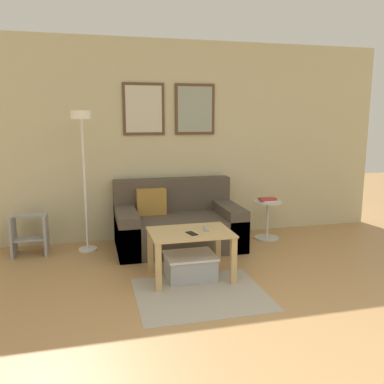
{
  "coord_description": "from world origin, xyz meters",
  "views": [
    {
      "loc": [
        -1.19,
        -1.97,
        1.59
      ],
      "look_at": [
        -0.22,
        1.88,
        0.85
      ],
      "focal_mm": 38.0,
      "sensor_mm": 36.0,
      "label": 1
    }
  ],
  "objects_px": {
    "side_table": "(267,216)",
    "storage_bin": "(190,266)",
    "couch": "(177,225)",
    "step_stool": "(30,233)",
    "floor_lamp": "(83,150)",
    "remote_control": "(206,229)",
    "coffee_table": "(190,241)",
    "book_stack": "(268,200)",
    "cell_phone": "(192,233)"
  },
  "relations": [
    {
      "from": "book_stack",
      "to": "remote_control",
      "type": "xyz_separation_m",
      "value": [
        -1.15,
        -1.05,
        -0.03
      ]
    },
    {
      "from": "storage_bin",
      "to": "remote_control",
      "type": "relative_size",
      "value": 3.29
    },
    {
      "from": "floor_lamp",
      "to": "step_stool",
      "type": "bearing_deg",
      "value": 163.7
    },
    {
      "from": "storage_bin",
      "to": "step_stool",
      "type": "distance_m",
      "value": 2.01
    },
    {
      "from": "book_stack",
      "to": "floor_lamp",
      "type": "bearing_deg",
      "value": -177.21
    },
    {
      "from": "couch",
      "to": "remote_control",
      "type": "xyz_separation_m",
      "value": [
        0.08,
        -1.01,
        0.22
      ]
    },
    {
      "from": "couch",
      "to": "remote_control",
      "type": "height_order",
      "value": "couch"
    },
    {
      "from": "couch",
      "to": "floor_lamp",
      "type": "distance_m",
      "value": 1.45
    },
    {
      "from": "side_table",
      "to": "cell_phone",
      "type": "distance_m",
      "value": 1.75
    },
    {
      "from": "floor_lamp",
      "to": "remote_control",
      "type": "height_order",
      "value": "floor_lamp"
    },
    {
      "from": "couch",
      "to": "side_table",
      "type": "relative_size",
      "value": 3.01
    },
    {
      "from": "book_stack",
      "to": "coffee_table",
      "type": "bearing_deg",
      "value": -140.95
    },
    {
      "from": "book_stack",
      "to": "side_table",
      "type": "bearing_deg",
      "value": -119.59
    },
    {
      "from": "storage_bin",
      "to": "cell_phone",
      "type": "relative_size",
      "value": 3.53
    },
    {
      "from": "side_table",
      "to": "remote_control",
      "type": "xyz_separation_m",
      "value": [
        -1.14,
        -1.03,
        0.19
      ]
    },
    {
      "from": "storage_bin",
      "to": "remote_control",
      "type": "height_order",
      "value": "remote_control"
    },
    {
      "from": "floor_lamp",
      "to": "book_stack",
      "type": "height_order",
      "value": "floor_lamp"
    },
    {
      "from": "coffee_table",
      "to": "floor_lamp",
      "type": "bearing_deg",
      "value": 136.34
    },
    {
      "from": "coffee_table",
      "to": "book_stack",
      "type": "xyz_separation_m",
      "value": [
        1.31,
        1.07,
        0.14
      ]
    },
    {
      "from": "step_stool",
      "to": "cell_phone",
      "type": "bearing_deg",
      "value": -36.89
    },
    {
      "from": "remote_control",
      "to": "step_stool",
      "type": "relative_size",
      "value": 0.32
    },
    {
      "from": "coffee_table",
      "to": "storage_bin",
      "type": "height_order",
      "value": "coffee_table"
    },
    {
      "from": "book_stack",
      "to": "step_stool",
      "type": "height_order",
      "value": "book_stack"
    },
    {
      "from": "floor_lamp",
      "to": "coffee_table",
      "type": "bearing_deg",
      "value": -43.66
    },
    {
      "from": "coffee_table",
      "to": "cell_phone",
      "type": "height_order",
      "value": "cell_phone"
    },
    {
      "from": "cell_phone",
      "to": "book_stack",
      "type": "bearing_deg",
      "value": 26.83
    },
    {
      "from": "coffee_table",
      "to": "cell_phone",
      "type": "distance_m",
      "value": 0.14
    },
    {
      "from": "side_table",
      "to": "remote_control",
      "type": "height_order",
      "value": "side_table"
    },
    {
      "from": "storage_bin",
      "to": "step_stool",
      "type": "xyz_separation_m",
      "value": [
        -1.64,
        1.15,
        0.13
      ]
    },
    {
      "from": "step_stool",
      "to": "floor_lamp",
      "type": "bearing_deg",
      "value": -16.3
    },
    {
      "from": "couch",
      "to": "step_stool",
      "type": "height_order",
      "value": "couch"
    },
    {
      "from": "couch",
      "to": "side_table",
      "type": "distance_m",
      "value": 1.22
    },
    {
      "from": "storage_bin",
      "to": "book_stack",
      "type": "distance_m",
      "value": 1.74
    },
    {
      "from": "couch",
      "to": "storage_bin",
      "type": "height_order",
      "value": "couch"
    },
    {
      "from": "coffee_table",
      "to": "step_stool",
      "type": "height_order",
      "value": "coffee_table"
    },
    {
      "from": "couch",
      "to": "cell_phone",
      "type": "bearing_deg",
      "value": -94.8
    },
    {
      "from": "storage_bin",
      "to": "book_stack",
      "type": "height_order",
      "value": "book_stack"
    },
    {
      "from": "coffee_table",
      "to": "cell_phone",
      "type": "bearing_deg",
      "value": -95.22
    },
    {
      "from": "floor_lamp",
      "to": "remote_control",
      "type": "bearing_deg",
      "value": -38.75
    },
    {
      "from": "remote_control",
      "to": "cell_phone",
      "type": "height_order",
      "value": "remote_control"
    },
    {
      "from": "book_stack",
      "to": "step_stool",
      "type": "relative_size",
      "value": 0.47
    },
    {
      "from": "side_table",
      "to": "cell_phone",
      "type": "xyz_separation_m",
      "value": [
        -1.31,
        -1.14,
        0.18
      ]
    },
    {
      "from": "coffee_table",
      "to": "remote_control",
      "type": "distance_m",
      "value": 0.2
    },
    {
      "from": "coffee_table",
      "to": "side_table",
      "type": "relative_size",
      "value": 1.61
    },
    {
      "from": "step_stool",
      "to": "side_table",
      "type": "bearing_deg",
      "value": -1.79
    },
    {
      "from": "side_table",
      "to": "coffee_table",
      "type": "bearing_deg",
      "value": -141.18
    },
    {
      "from": "floor_lamp",
      "to": "side_table",
      "type": "distance_m",
      "value": 2.49
    },
    {
      "from": "couch",
      "to": "book_stack",
      "type": "distance_m",
      "value": 1.25
    },
    {
      "from": "couch",
      "to": "coffee_table",
      "type": "xyz_separation_m",
      "value": [
        -0.09,
        -1.03,
        0.1
      ]
    },
    {
      "from": "side_table",
      "to": "storage_bin",
      "type": "bearing_deg",
      "value": -141.14
    }
  ]
}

